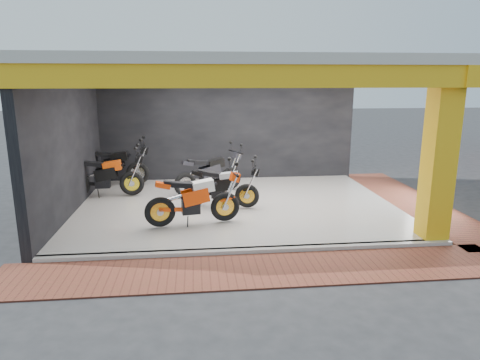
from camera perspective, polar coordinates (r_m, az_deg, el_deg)
The scene contains 16 objects.
ground at distance 9.25m, azimuth 0.80°, elevation -7.28°, with size 80.00×80.00×0.00m, color #2D2D30.
showroom_floor at distance 11.12m, azimuth -0.42°, elevation -3.45°, with size 8.00×6.00×0.10m, color silver.
showroom_ceiling at distance 10.66m, azimuth -0.46°, elevation 15.15°, with size 8.40×6.40×0.20m, color beige.
back_wall at distance 13.82m, azimuth -1.70°, elevation 7.02°, with size 8.20×0.20×3.50m, color black.
left_wall at distance 11.14m, azimuth -22.00°, elevation 4.57°, with size 0.20×6.20×3.50m, color black.
corner_column at distance 9.32m, azimuth 25.02°, elevation 2.77°, with size 0.50×0.50×3.50m, color #EDB013.
header_beam_front at distance 7.68m, azimuth 1.79°, elevation 13.66°, with size 8.40×0.30×0.40m, color #EDB013.
header_beam_right at distance 11.74m, azimuth 19.89°, elevation 12.75°, with size 0.30×6.40×0.40m, color #EDB013.
floor_kerb at distance 8.29m, azimuth 1.65°, elevation -9.41°, with size 8.00×0.20×0.10m, color silver.
paver_front at distance 7.60m, azimuth 2.45°, elevation -11.89°, with size 9.00×1.40×0.03m, color brown.
paver_right at distance 12.53m, azimuth 22.02°, elevation -2.69°, with size 1.40×7.00×0.03m, color brown.
moto_hero at distance 9.54m, azimuth -2.01°, elevation -1.71°, with size 2.23×0.83×1.37m, color #FF430A, non-canonical shape.
moto_row_a at distance 10.56m, azimuth 0.95°, elevation -0.56°, with size 2.04×0.76×1.25m, color black, non-canonical shape.
moto_row_b at distance 12.32m, azimuth -1.27°, elevation 1.65°, with size 2.19×0.81×1.34m, color black, non-canonical shape.
moto_row_c at distance 12.07m, azimuth -14.30°, elevation 1.05°, with size 2.23×0.83×1.36m, color black, non-canonical shape.
moto_row_d at distance 13.28m, azimuth -13.56°, elevation 2.30°, with size 2.32×0.86×1.42m, color black, non-canonical shape.
Camera 1 is at (-1.04, -8.61, 3.24)m, focal length 32.00 mm.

